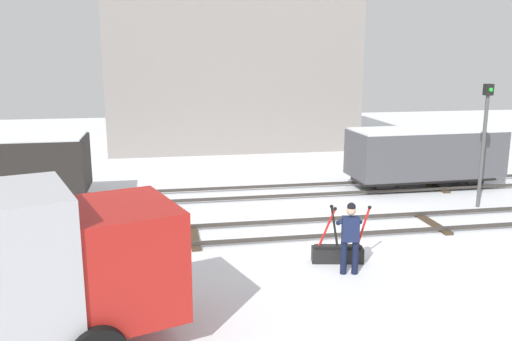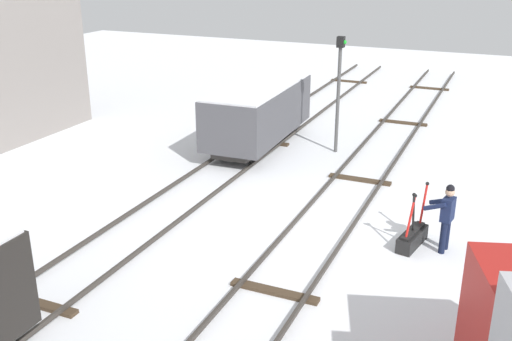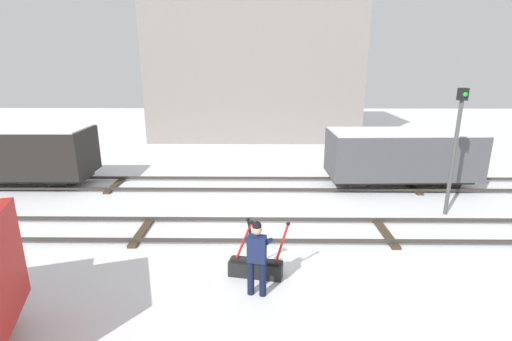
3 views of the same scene
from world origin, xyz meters
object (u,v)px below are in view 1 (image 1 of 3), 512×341
rail_worker (350,234)px  freight_car_far_end (425,154)px  signal_post (484,133)px  switch_lever_frame (338,252)px

rail_worker → freight_car_far_end: (5.53, 7.19, 0.35)m
rail_worker → signal_post: bearing=46.9°
freight_car_far_end → switch_lever_frame: bearing=-132.4°
signal_post → rail_worker: bearing=-143.9°
rail_worker → signal_post: (6.10, 4.45, 1.51)m
rail_worker → freight_car_far_end: size_ratio=0.30×
rail_worker → signal_post: signal_post is taller
signal_post → freight_car_far_end: 3.03m
switch_lever_frame → rail_worker: 1.00m
signal_post → switch_lever_frame: bearing=-148.6°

